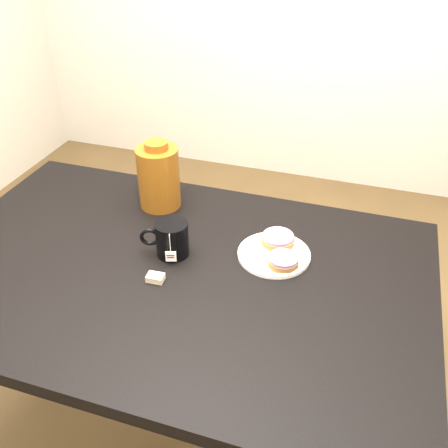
% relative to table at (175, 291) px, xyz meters
% --- Properties ---
extents(ground_plane, '(4.00, 4.00, 0.00)m').
position_rel_table_xyz_m(ground_plane, '(0.00, 0.00, -0.67)').
color(ground_plane, brown).
extents(table, '(1.40, 0.90, 0.75)m').
position_rel_table_xyz_m(table, '(0.00, 0.00, 0.00)').
color(table, black).
rests_on(table, ground_plane).
extents(plate, '(0.21, 0.21, 0.02)m').
position_rel_table_xyz_m(plate, '(0.25, 0.14, 0.09)').
color(plate, white).
rests_on(plate, table).
extents(bagel_back, '(0.13, 0.13, 0.03)m').
position_rel_table_xyz_m(bagel_back, '(0.25, 0.19, 0.11)').
color(bagel_back, brown).
rests_on(bagel_back, plate).
extents(bagel_front, '(0.12, 0.12, 0.03)m').
position_rel_table_xyz_m(bagel_front, '(0.29, 0.09, 0.11)').
color(bagel_front, brown).
rests_on(bagel_front, plate).
extents(mug, '(0.15, 0.12, 0.10)m').
position_rel_table_xyz_m(mug, '(-0.03, 0.06, 0.14)').
color(mug, black).
rests_on(mug, table).
extents(teabag_pouch, '(0.05, 0.03, 0.02)m').
position_rel_table_xyz_m(teabag_pouch, '(-0.02, -0.06, 0.09)').
color(teabag_pouch, '#C6B793').
rests_on(teabag_pouch, table).
extents(bagel_package, '(0.16, 0.16, 0.22)m').
position_rel_table_xyz_m(bagel_package, '(-0.17, 0.29, 0.19)').
color(bagel_package, '#562C0B').
rests_on(bagel_package, table).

